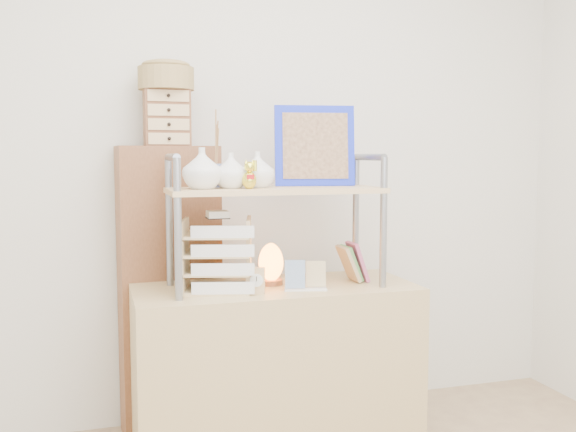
% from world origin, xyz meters
% --- Properties ---
extents(room_shell, '(3.42, 3.41, 2.61)m').
position_xyz_m(room_shell, '(0.00, 0.39, 1.69)').
color(room_shell, silver).
rests_on(room_shell, ground).
extents(desk, '(1.20, 0.50, 0.75)m').
position_xyz_m(desk, '(0.00, 1.20, 0.38)').
color(desk, tan).
rests_on(desk, ground).
extents(cabinet, '(0.46, 0.27, 1.35)m').
position_xyz_m(cabinet, '(-0.41, 1.57, 0.68)').
color(cabinet, brown).
rests_on(cabinet, ground).
extents(hutch, '(0.90, 0.34, 0.78)m').
position_xyz_m(hutch, '(-0.06, 1.21, 1.20)').
color(hutch, gray).
rests_on(hutch, desk).
extents(letter_tray, '(0.33, 0.32, 0.33)m').
position_xyz_m(letter_tray, '(-0.25, 1.18, 0.88)').
color(letter_tray, '#DBB583').
rests_on(letter_tray, desk).
extents(salt_lamp, '(0.12, 0.11, 0.18)m').
position_xyz_m(salt_lamp, '(-0.01, 1.24, 0.84)').
color(salt_lamp, brown).
rests_on(salt_lamp, desk).
extents(desk_clock, '(0.08, 0.06, 0.11)m').
position_xyz_m(desk_clock, '(-0.12, 1.08, 0.80)').
color(desk_clock, tan).
rests_on(desk_clock, desk).
extents(postcard_stand, '(0.18, 0.09, 0.13)m').
position_xyz_m(postcard_stand, '(0.10, 1.09, 0.79)').
color(postcard_stand, white).
rests_on(postcard_stand, desk).
extents(drawer_chest, '(0.20, 0.16, 0.25)m').
position_xyz_m(drawer_chest, '(-0.41, 1.55, 1.48)').
color(drawer_chest, brown).
rests_on(drawer_chest, cabinet).
extents(woven_basket, '(0.25, 0.25, 0.10)m').
position_xyz_m(woven_basket, '(-0.41, 1.55, 1.65)').
color(woven_basket, olive).
rests_on(woven_basket, drawer_chest).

